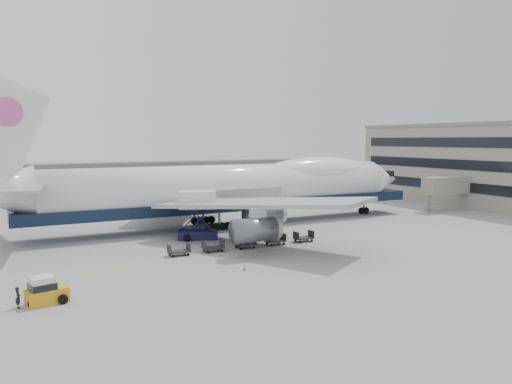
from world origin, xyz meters
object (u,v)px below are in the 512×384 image
baggage_tug (45,292)px  ground_worker (18,298)px  airliner (234,187)px  catering_truck (197,212)px

baggage_tug → ground_worker: bearing=173.0°
airliner → catering_truck: bearing=-139.7°
baggage_tug → airliner: bearing=29.9°
baggage_tug → ground_worker: baggage_tug is taller
airliner → ground_worker: 39.38m
airliner → ground_worker: (-29.74, -25.37, -4.80)m
baggage_tug → ground_worker: (-1.88, -0.17, -0.14)m
airliner → catering_truck: size_ratio=11.00×
baggage_tug → catering_truck: bearing=30.6°
airliner → baggage_tug: airliner is taller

